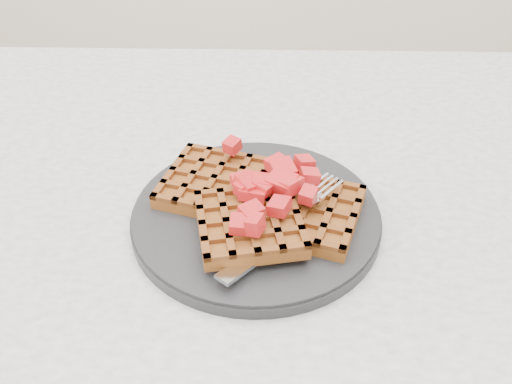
% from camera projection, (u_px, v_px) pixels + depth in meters
% --- Properties ---
extents(table, '(1.20, 0.80, 0.75)m').
position_uv_depth(table, '(388.00, 283.00, 0.68)').
color(table, silver).
rests_on(table, ground).
extents(plate, '(0.26, 0.26, 0.02)m').
position_uv_depth(plate, '(256.00, 216.00, 0.59)').
color(plate, black).
rests_on(plate, table).
extents(waffles, '(0.22, 0.20, 0.03)m').
position_uv_depth(waffles, '(256.00, 204.00, 0.57)').
color(waffles, '#92511F').
rests_on(waffles, plate).
extents(strawberry_pile, '(0.15, 0.15, 0.02)m').
position_uv_depth(strawberry_pile, '(256.00, 181.00, 0.56)').
color(strawberry_pile, '#AA0006').
rests_on(strawberry_pile, waffles).
extents(fork, '(0.13, 0.15, 0.02)m').
position_uv_depth(fork, '(291.00, 228.00, 0.55)').
color(fork, silver).
rests_on(fork, plate).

